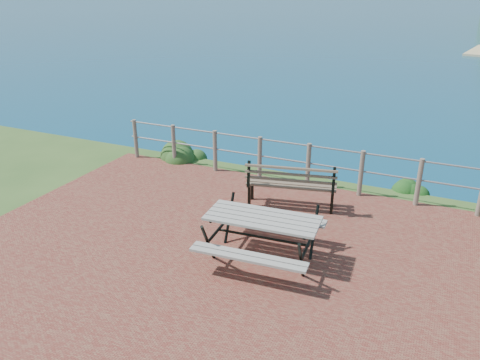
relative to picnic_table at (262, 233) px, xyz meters
name	(u,v)px	position (x,y,z in m)	size (l,w,h in m)	color
ground	(247,262)	(-0.20, -0.17, -0.49)	(10.00, 7.00, 0.12)	maroon
safety_railing	(308,163)	(-0.20, 3.18, 0.09)	(9.40, 0.10, 1.00)	#6B5B4C
picnic_table	(262,233)	(0.00, 0.00, 0.00)	(1.85, 1.56, 0.76)	gray
park_bench	(292,177)	(-0.21, 2.06, 0.17)	(1.83, 0.82, 1.00)	brown
shrub_lip_west	(187,158)	(-3.59, 3.66, -0.49)	(0.88, 0.88, 0.67)	#25501E
shrub_lip_east	(413,189)	(1.97, 4.05, -0.49)	(0.67, 0.67, 0.37)	#144314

